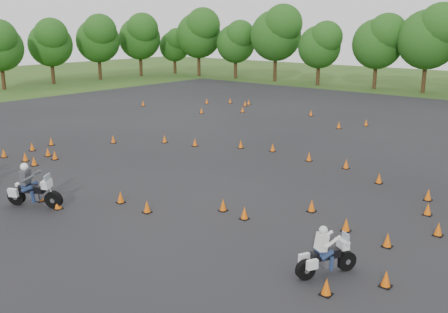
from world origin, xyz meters
TOP-DOWN VIEW (x-y plane):
  - ground at (0.00, 0.00)m, footprint 140.00×140.00m
  - asphalt_pad at (0.00, 6.00)m, footprint 62.00×62.00m
  - traffic_cones at (-0.10, 5.58)m, footprint 36.35×33.09m
  - rider_grey at (-3.69, -3.00)m, footprint 2.39×1.65m
  - rider_white at (7.65, -0.77)m, footprint 1.42×2.00m

SIDE VIEW (x-z plane):
  - ground at x=0.00m, z-range 0.00..0.00m
  - asphalt_pad at x=0.00m, z-range 0.01..0.01m
  - traffic_cones at x=-0.10m, z-range 0.01..0.46m
  - rider_white at x=7.65m, z-range 0.00..1.50m
  - rider_grey at x=-3.69m, z-range 0.00..1.79m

